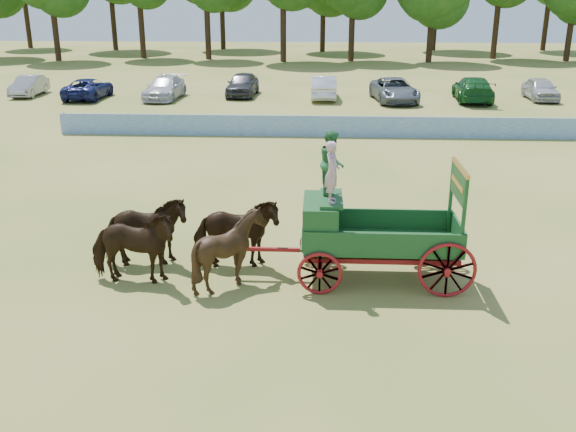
{
  "coord_description": "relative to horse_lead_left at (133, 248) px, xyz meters",
  "views": [
    {
      "loc": [
        -0.78,
        -13.62,
        6.93
      ],
      "look_at": [
        -1.61,
        2.3,
        1.3
      ],
      "focal_mm": 40.0,
      "sensor_mm": 36.0,
      "label": 1
    }
  ],
  "objects": [
    {
      "name": "horse_wheel_left",
      "position": [
        2.4,
        0.0,
        0.0
      ],
      "size": [
        1.76,
        1.57,
        1.91
      ],
      "primitive_type": "imported",
      "rotation": [
        0.0,
        0.0,
        1.59
      ],
      "color": "#301C0D",
      "rests_on": "ground"
    },
    {
      "name": "farm_dray",
      "position": [
        5.36,
        0.58,
        0.68
      ],
      "size": [
        6.0,
        2.0,
        3.73
      ],
      "color": "maroon",
      "rests_on": "ground"
    },
    {
      "name": "ground",
      "position": [
        5.35,
        -0.75,
        -0.95
      ],
      "size": [
        160.0,
        160.0,
        0.0
      ],
      "primitive_type": "plane",
      "color": "#A6884A",
      "rests_on": "ground"
    },
    {
      "name": "parked_cars",
      "position": [
        5.94,
        28.97,
        -0.19
      ],
      "size": [
        51.79,
        7.08,
        1.6
      ],
      "color": "silver",
      "rests_on": "ground"
    },
    {
      "name": "sponsor_banner",
      "position": [
        4.35,
        17.25,
        -0.43
      ],
      "size": [
        26.0,
        0.08,
        1.05
      ],
      "primitive_type": "cube",
      "color": "#1A4692",
      "rests_on": "ground"
    },
    {
      "name": "horse_lead_right",
      "position": [
        0.0,
        1.1,
        0.0
      ],
      "size": [
        2.4,
        1.4,
        1.9
      ],
      "primitive_type": "imported",
      "rotation": [
        0.0,
        0.0,
        1.74
      ],
      "color": "#301C0D",
      "rests_on": "ground"
    },
    {
      "name": "horse_lead_left",
      "position": [
        0.0,
        0.0,
        0.0
      ],
      "size": [
        2.26,
        1.05,
        1.9
      ],
      "primitive_type": "imported",
      "rotation": [
        0.0,
        0.0,
        1.56
      ],
      "color": "#301C0D",
      "rests_on": "ground"
    },
    {
      "name": "horse_wheel_right",
      "position": [
        2.4,
        1.1,
        0.0
      ],
      "size": [
        2.35,
        1.25,
        1.9
      ],
      "primitive_type": "imported",
      "rotation": [
        0.0,
        0.0,
        1.67
      ],
      "color": "#301C0D",
      "rests_on": "ground"
    }
  ]
}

